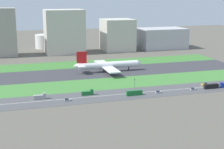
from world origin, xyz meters
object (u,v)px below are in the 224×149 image
car_2 (193,89)px  fuel_tank_west (44,41)px  hangar_building (64,32)px  truck_1 (40,97)px  car_1 (205,84)px  office_tower (117,35)px  cargo_warehouse (162,38)px  car_0 (158,92)px  car_3 (67,100)px  bus_1 (211,86)px  airliner (107,65)px  truck_2 (88,93)px  traffic_light (135,83)px  bus_0 (134,93)px

car_2 → fuel_tank_west: 251.62m
hangar_building → fuel_tank_west: (-19.55, 45.00, -16.94)m
truck_1 → car_1: 126.28m
office_tower → cargo_warehouse: office_tower is taller
car_0 → fuel_tank_west: (-56.19, 237.00, 8.04)m
car_3 → car_2: 93.55m
truck_1 → hangar_building: 189.24m
car_3 → truck_1: (-16.89, 10.00, 0.75)m
truck_1 → hangar_building: bearing=75.9°
car_3 → cargo_warehouse: bearing=-129.2°
hangar_building → office_tower: size_ratio=1.32×
bus_1 → car_1: size_ratio=2.64×
cargo_warehouse → fuel_tank_west: (-147.28, 45.00, -4.18)m
car_1 → airliner: bearing=131.4°
bus_1 → cargo_warehouse: 198.18m
bus_1 → fuel_tank_west: fuel_tank_west is taller
bus_1 → fuel_tank_west: (-99.50, 237.00, 7.14)m
truck_2 → cargo_warehouse: 230.29m
car_0 → traffic_light: (-11.44, 17.99, 3.37)m
bus_1 → traffic_light: (-54.75, 17.99, 2.47)m
bus_1 → office_tower: 193.28m
truck_2 → hangar_building: hangar_building is taller
traffic_light → bus_0: bearing=-111.1°
traffic_light → bus_1: bearing=-18.2°
car_0 → office_tower: (30.09, 192.00, 18.70)m
bus_1 → office_tower: bearing=-86.1°
car_2 → office_tower: bearing=-90.6°
bus_1 → truck_2: truck_2 is taller
car_0 → office_tower: bearing=-98.9°
car_2 → hangar_building: size_ratio=0.08×
truck_1 → fuel_tank_west: fuel_tank_west is taller
bus_0 → traffic_light: size_ratio=1.61×
traffic_light → cargo_warehouse: size_ratio=0.12×
car_2 → traffic_light: bearing=-24.6°
airliner → office_tower: bearing=67.9°
car_2 → car_3: bearing=0.0°
car_0 → cargo_warehouse: cargo_warehouse is taller
car_3 → car_0: size_ratio=1.00×
truck_2 → traffic_light: 39.04m
cargo_warehouse → airliner: bearing=-133.3°
bus_1 → truck_2: bearing=-6.1°
bus_0 → hangar_building: (-18.27, 192.00, 24.09)m
car_3 → cargo_warehouse: cargo_warehouse is taller
bus_0 → bus_1: size_ratio=1.00×
car_1 → traffic_light: bearing=171.8°
truck_2 → car_0: truck_2 is taller
office_tower → cargo_warehouse: 61.34m
car_2 → office_tower: size_ratio=0.11×
car_3 → fuel_tank_west: bearing=-92.3°
car_1 → hangar_building: 200.54m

